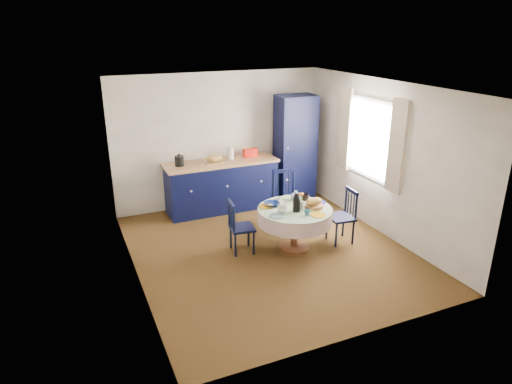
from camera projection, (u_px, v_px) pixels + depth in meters
floor at (270, 251)px, 7.05m from camera, size 4.50×4.50×0.00m
ceiling at (272, 86)px, 6.18m from camera, size 4.50×4.50×0.00m
wall_back at (219, 140)px, 8.55m from camera, size 4.00×0.02×2.50m
wall_left at (130, 193)px, 5.86m from camera, size 0.02×4.50×2.50m
wall_right at (382, 159)px, 7.36m from camera, size 0.02×4.50×2.50m
window at (370, 138)px, 7.51m from camera, size 0.10×1.74×1.45m
kitchen_counter at (222, 185)px, 8.48m from camera, size 2.09×0.66×1.17m
pantry_cabinet at (295, 149)px, 8.81m from camera, size 0.74×0.54×2.05m
dining_table at (295, 215)px, 6.91m from camera, size 1.14×1.13×0.96m
chair_left at (240, 227)px, 6.88m from camera, size 0.40×0.41×0.83m
chair_far at (286, 199)px, 7.72m from camera, size 0.50×0.49×0.99m
chair_right at (343, 216)px, 7.22m from camera, size 0.40×0.42×0.88m
mug_a at (282, 209)px, 6.70m from camera, size 0.14×0.14×0.11m
mug_b at (307, 213)px, 6.62m from camera, size 0.09×0.09×0.08m
mug_c at (305, 197)px, 7.16m from camera, size 0.13×0.13×0.10m
mug_d at (277, 200)px, 7.08m from camera, size 0.10×0.10×0.09m
cobalt_bowl at (272, 204)px, 6.96m from camera, size 0.23×0.23×0.06m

